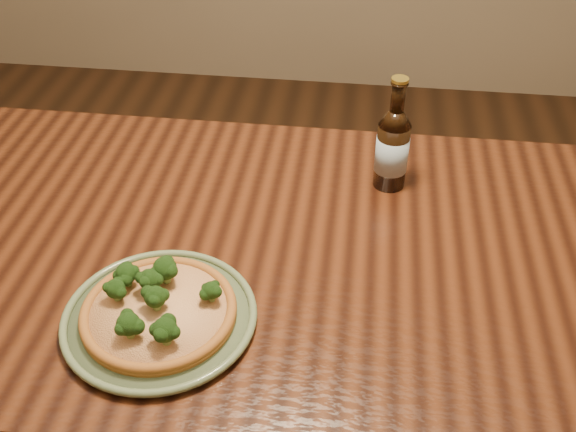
# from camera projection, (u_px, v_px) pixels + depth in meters

# --- Properties ---
(table) EXTENTS (1.60, 0.90, 0.75)m
(table) POSITION_uv_depth(u_px,v_px,m) (212.00, 277.00, 1.36)
(table) COLOR #441F0E
(table) RESTS_ON ground
(plate) EXTENTS (0.33, 0.33, 0.02)m
(plate) POSITION_uv_depth(u_px,v_px,m) (160.00, 317.00, 1.14)
(plate) COLOR #657651
(plate) RESTS_ON table
(pizza) EXTENTS (0.26, 0.26, 0.07)m
(pizza) POSITION_uv_depth(u_px,v_px,m) (158.00, 309.00, 1.13)
(pizza) COLOR #AB6526
(pizza) RESTS_ON plate
(beer_bottle) EXTENTS (0.07, 0.07, 0.25)m
(beer_bottle) POSITION_uv_depth(u_px,v_px,m) (392.00, 148.00, 1.40)
(beer_bottle) COLOR black
(beer_bottle) RESTS_ON table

